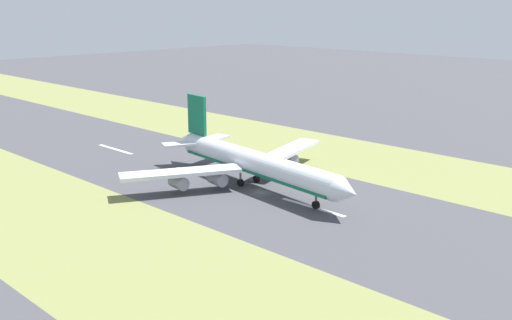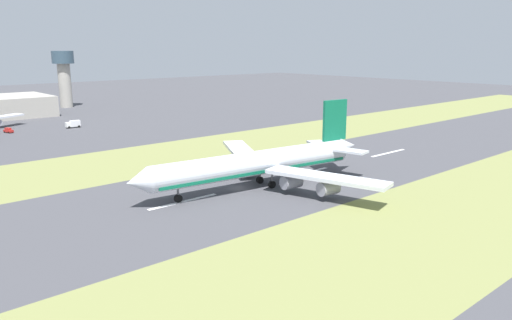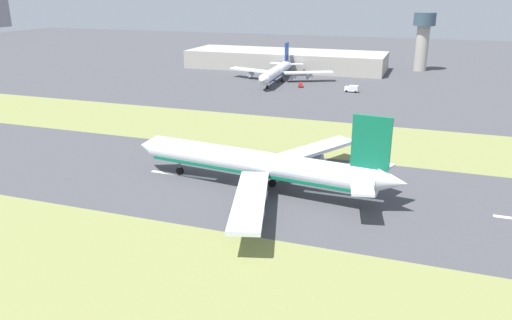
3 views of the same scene
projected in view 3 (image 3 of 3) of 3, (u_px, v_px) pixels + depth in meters
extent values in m
plane|color=#424247|center=(244.00, 183.00, 119.63)|extent=(800.00, 800.00, 0.00)
cube|color=olive|center=(145.00, 281.00, 79.48)|extent=(40.00, 600.00, 0.01)
cube|color=olive|center=(294.00, 134.00, 159.78)|extent=(40.00, 600.00, 0.01)
cube|color=silver|center=(343.00, 196.00, 112.16)|extent=(1.20, 18.00, 0.01)
cube|color=silver|center=(184.00, 175.00, 124.71)|extent=(1.20, 18.00, 0.01)
cylinder|color=silver|center=(256.00, 163.00, 114.51)|extent=(12.44, 56.32, 6.00)
cone|color=silver|center=(149.00, 146.00, 127.16)|extent=(6.42, 5.65, 5.88)
cone|color=silver|center=(393.00, 182.00, 101.39)|extent=(5.76, 6.55, 5.10)
cube|color=#0F6647|center=(256.00, 170.00, 115.04)|extent=(11.88, 54.06, 0.70)
cube|color=silver|center=(250.00, 200.00, 96.93)|extent=(29.55, 13.47, 0.90)
cube|color=silver|center=(312.00, 150.00, 126.68)|extent=(28.33, 19.17, 0.90)
cylinder|color=#93939E|center=(254.00, 193.00, 106.29)|extent=(3.73, 5.14, 3.20)
cylinder|color=#93939E|center=(250.00, 213.00, 97.18)|extent=(3.73, 5.14, 3.20)
cylinder|color=#93939E|center=(287.00, 168.00, 121.58)|extent=(3.73, 5.14, 3.20)
cylinder|color=#93939E|center=(313.00, 159.00, 127.78)|extent=(3.73, 5.14, 3.20)
cube|color=#0F6647|center=(371.00, 142.00, 100.96)|extent=(1.72, 8.04, 11.00)
cube|color=silver|center=(362.00, 186.00, 98.72)|extent=(10.67, 6.28, 0.60)
cube|color=silver|center=(375.00, 169.00, 108.07)|extent=(10.92, 8.17, 0.60)
cylinder|color=#59595E|center=(180.00, 165.00, 124.53)|extent=(0.50, 0.50, 3.20)
cylinder|color=black|center=(180.00, 171.00, 125.05)|extent=(1.10, 1.89, 1.80)
cylinder|color=#59595E|center=(263.00, 184.00, 112.25)|extent=(0.50, 0.50, 3.20)
cylinder|color=black|center=(263.00, 191.00, 112.77)|extent=(1.10, 1.89, 1.80)
cylinder|color=#59595E|center=(272.00, 177.00, 116.67)|extent=(0.50, 0.50, 3.20)
cylinder|color=black|center=(272.00, 183.00, 117.19)|extent=(1.10, 1.89, 1.80)
cube|color=#A39E93|center=(286.00, 60.00, 290.16)|extent=(36.00, 113.75, 10.08)
cylinder|color=#A39E93|center=(422.00, 48.00, 280.59)|extent=(7.00, 7.00, 24.87)
cylinder|color=#334756|center=(425.00, 19.00, 275.41)|extent=(12.00, 12.00, 7.01)
cylinder|color=silver|center=(277.00, 72.00, 247.32)|extent=(48.07, 7.93, 5.13)
cone|color=silver|center=(263.00, 80.00, 223.62)|extent=(4.56, 5.27, 5.02)
cone|color=silver|center=(288.00, 63.00, 271.17)|extent=(5.37, 4.65, 4.36)
cube|color=navy|center=(277.00, 74.00, 247.77)|extent=(46.14, 7.56, 0.60)
cube|color=silver|center=(309.00, 73.00, 249.27)|extent=(15.25, 24.59, 0.77)
cube|color=silver|center=(251.00, 70.00, 257.07)|extent=(12.78, 25.12, 0.77)
cylinder|color=#93939E|center=(293.00, 77.00, 249.35)|extent=(4.25, 2.97, 2.73)
cylinder|color=#93939E|center=(309.00, 77.00, 250.06)|extent=(4.25, 2.97, 2.73)
cylinder|color=#93939E|center=(263.00, 76.00, 253.36)|extent=(4.25, 2.97, 2.73)
cylinder|color=#93939E|center=(251.00, 74.00, 258.08)|extent=(4.25, 2.97, 2.73)
cube|color=navy|center=(287.00, 52.00, 265.15)|extent=(6.86, 1.08, 9.40)
cube|color=silver|center=(295.00, 64.00, 266.01)|extent=(6.61, 9.33, 0.51)
cube|color=silver|center=(278.00, 63.00, 268.46)|extent=(5.80, 9.22, 0.51)
cylinder|color=#59595E|center=(267.00, 84.00, 231.81)|extent=(0.43, 0.43, 2.73)
cylinder|color=black|center=(267.00, 87.00, 232.26)|extent=(1.58, 0.86, 1.54)
cylinder|color=#59595E|center=(282.00, 77.00, 250.09)|extent=(0.43, 0.43, 2.73)
cylinder|color=black|center=(282.00, 80.00, 250.54)|extent=(1.58, 0.86, 1.54)
cylinder|color=#59595E|center=(273.00, 77.00, 251.25)|extent=(0.43, 0.43, 2.73)
cylinder|color=black|center=(273.00, 80.00, 251.70)|extent=(1.58, 0.86, 1.54)
cube|color=white|center=(347.00, 89.00, 225.16)|extent=(2.32, 2.13, 2.00)
cube|color=silver|center=(354.00, 88.00, 223.96)|extent=(2.43, 4.12, 2.60)
cylinder|color=black|center=(346.00, 91.00, 224.52)|extent=(0.41, 1.02, 1.00)
cylinder|color=black|center=(347.00, 90.00, 226.44)|extent=(0.41, 1.02, 1.00)
cylinder|color=black|center=(356.00, 92.00, 222.99)|extent=(0.41, 1.02, 1.00)
cylinder|color=black|center=(357.00, 91.00, 224.90)|extent=(0.41, 1.02, 1.00)
cube|color=#B2231E|center=(301.00, 85.00, 236.53)|extent=(4.74, 3.09, 0.90)
cube|color=#B2231E|center=(301.00, 84.00, 236.44)|extent=(2.78, 2.21, 0.80)
cylinder|color=black|center=(303.00, 87.00, 235.31)|extent=(0.70, 0.43, 0.66)
cylinder|color=black|center=(299.00, 87.00, 235.34)|extent=(0.70, 0.43, 0.66)
cylinder|color=black|center=(302.00, 86.00, 238.01)|extent=(0.70, 0.43, 0.66)
cylinder|color=black|center=(298.00, 86.00, 238.04)|extent=(0.70, 0.43, 0.66)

